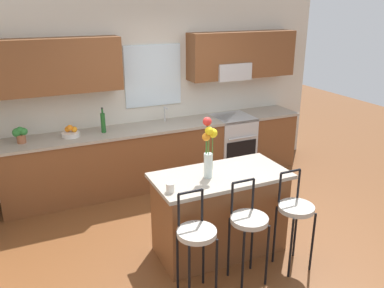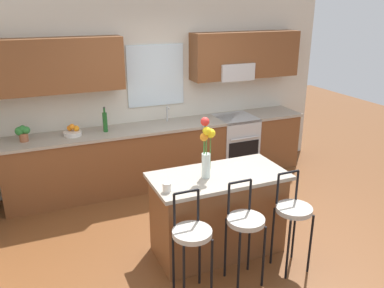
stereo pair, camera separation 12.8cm
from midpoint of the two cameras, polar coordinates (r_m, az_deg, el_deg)
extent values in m
plane|color=brown|center=(4.85, 2.25, -13.18)|extent=(14.00, 14.00, 0.00)
cube|color=beige|center=(6.12, -6.32, 7.45)|extent=(5.60, 0.12, 2.70)
cube|color=brown|center=(5.54, -20.00, 10.38)|extent=(1.77, 0.34, 0.70)
cube|color=brown|center=(6.42, 6.57, 12.53)|extent=(1.77, 0.34, 0.70)
cube|color=silver|center=(6.01, -6.19, 9.66)|extent=(0.87, 0.03, 0.90)
cube|color=#B7BABC|center=(6.32, 4.90, 10.36)|extent=(0.56, 0.36, 0.26)
cube|color=brown|center=(6.06, -4.92, -1.63)|extent=(4.50, 0.60, 0.88)
cube|color=#9E9384|center=(5.91, -5.05, 2.53)|extent=(4.56, 0.64, 0.04)
cube|color=#B7BABC|center=(5.96, -3.95, 2.21)|extent=(0.54, 0.38, 0.11)
cylinder|color=#B7BABC|center=(6.05, -4.52, 4.25)|extent=(0.02, 0.02, 0.22)
cylinder|color=#B7BABC|center=(5.97, -4.35, 5.13)|extent=(0.02, 0.12, 0.02)
cube|color=#B7BABC|center=(6.50, 5.12, 0.06)|extent=(0.60, 0.60, 0.92)
cube|color=black|center=(6.28, 6.42, -1.27)|extent=(0.52, 0.02, 0.40)
cylinder|color=#B7BABC|center=(6.17, 6.67, 0.88)|extent=(0.50, 0.02, 0.02)
cube|color=brown|center=(4.43, 3.13, -10.00)|extent=(1.36, 0.64, 0.88)
cube|color=#9E9384|center=(4.22, 3.24, -4.57)|extent=(1.44, 0.72, 0.04)
cylinder|color=black|center=(3.71, -1.44, -18.68)|extent=(0.02, 0.02, 0.66)
cylinder|color=black|center=(3.80, 2.49, -17.62)|extent=(0.02, 0.02, 0.66)
cylinder|color=black|center=(3.91, -3.06, -16.42)|extent=(0.02, 0.02, 0.66)
cylinder|color=black|center=(4.00, 0.68, -15.50)|extent=(0.02, 0.02, 0.66)
cylinder|color=#B2ADA3|center=(3.65, -0.34, -12.56)|extent=(0.36, 0.36, 0.05)
cylinder|color=black|center=(3.62, -2.94, -9.44)|extent=(0.02, 0.02, 0.32)
cylinder|color=black|center=(3.71, 0.46, -8.72)|extent=(0.02, 0.02, 0.32)
cylinder|color=black|center=(3.59, -1.24, -6.84)|extent=(0.23, 0.02, 0.02)
cylinder|color=black|center=(3.91, 6.31, -16.51)|extent=(0.02, 0.02, 0.66)
cylinder|color=black|center=(4.04, 9.74, -15.43)|extent=(0.02, 0.02, 0.66)
cylinder|color=black|center=(4.10, 4.34, -14.53)|extent=(0.02, 0.02, 0.66)
cylinder|color=black|center=(4.22, 7.65, -13.59)|extent=(0.02, 0.02, 0.66)
cylinder|color=#B2ADA3|center=(3.87, 7.23, -10.67)|extent=(0.36, 0.36, 0.05)
cylinder|color=black|center=(3.83, 4.78, -7.76)|extent=(0.02, 0.02, 0.32)
cylinder|color=black|center=(3.94, 7.78, -7.07)|extent=(0.02, 0.02, 0.32)
cylinder|color=black|center=(3.82, 6.39, -5.27)|extent=(0.23, 0.02, 0.02)
cylinder|color=black|center=(4.18, 13.03, -14.34)|extent=(0.02, 0.02, 0.66)
cylinder|color=black|center=(4.33, 15.97, -13.32)|extent=(0.02, 0.02, 0.66)
cylinder|color=black|center=(4.36, 10.86, -12.63)|extent=(0.02, 0.02, 0.66)
cylinder|color=black|center=(4.50, 13.74, -11.73)|extent=(0.02, 0.02, 0.66)
cylinder|color=#B2ADA3|center=(4.16, 13.79, -8.86)|extent=(0.36, 0.36, 0.05)
cylinder|color=black|center=(4.11, 11.55, -6.17)|extent=(0.02, 0.02, 0.32)
cylinder|color=black|center=(4.24, 14.13, -5.53)|extent=(0.02, 0.02, 0.32)
cylinder|color=black|center=(4.11, 13.03, -3.83)|extent=(0.23, 0.02, 0.02)
cylinder|color=silver|center=(4.09, 1.42, -3.09)|extent=(0.09, 0.09, 0.26)
cylinder|color=#3D722D|center=(4.06, 2.03, -1.08)|extent=(0.01, 0.01, 0.39)
sphere|color=yellow|center=(3.99, 2.07, 1.56)|extent=(0.10, 0.10, 0.10)
cylinder|color=#3D722D|center=(4.04, 1.23, -0.28)|extent=(0.01, 0.01, 0.51)
sphere|color=red|center=(3.95, 1.26, 3.23)|extent=(0.09, 0.09, 0.09)
cylinder|color=#3D722D|center=(4.04, 1.11, -1.43)|extent=(0.01, 0.01, 0.36)
sphere|color=orange|center=(3.98, 1.12, 1.01)|extent=(0.08, 0.08, 0.08)
cylinder|color=#3D722D|center=(4.01, 1.49, -1.04)|extent=(0.01, 0.01, 0.43)
sphere|color=yellow|center=(3.94, 1.52, 1.90)|extent=(0.08, 0.08, 0.08)
cylinder|color=silver|center=(3.82, -4.10, -6.23)|extent=(0.08, 0.08, 0.09)
cylinder|color=silver|center=(5.62, -17.55, 1.30)|extent=(0.24, 0.24, 0.06)
sphere|color=orange|center=(5.61, -17.08, 2.01)|extent=(0.08, 0.08, 0.08)
sphere|color=orange|center=(5.64, -17.96, 2.03)|extent=(0.08, 0.08, 0.08)
sphere|color=orange|center=(5.59, -17.65, 2.23)|extent=(0.08, 0.08, 0.08)
cylinder|color=#1E5923|center=(5.65, -13.19, 2.93)|extent=(0.06, 0.06, 0.27)
cylinder|color=#1E5923|center=(5.61, -13.33, 4.59)|extent=(0.03, 0.03, 0.07)
cylinder|color=black|center=(5.60, -13.36, 4.99)|extent=(0.03, 0.03, 0.02)
cylinder|color=#9E5B3D|center=(5.58, -23.77, 0.68)|extent=(0.11, 0.11, 0.11)
sphere|color=#2D7A33|center=(5.55, -23.93, 1.80)|extent=(0.09, 0.09, 0.09)
sphere|color=#2D7A33|center=(5.57, -24.30, 1.48)|extent=(0.12, 0.12, 0.12)
sphere|color=#2D7A33|center=(5.55, -23.49, 1.63)|extent=(0.10, 0.10, 0.10)
camera|label=1|loc=(0.06, -90.76, -0.27)|focal=37.40mm
camera|label=2|loc=(0.06, 89.24, 0.27)|focal=37.40mm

